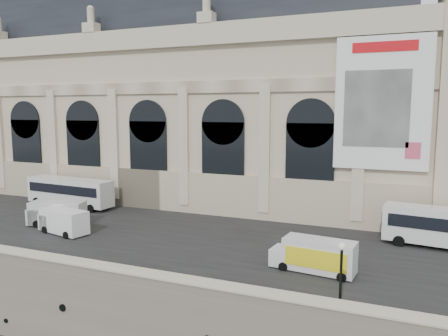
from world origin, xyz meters
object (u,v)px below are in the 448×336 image
(bus_left, at_px, (70,191))
(van_c, at_px, (55,213))
(box_truck, at_px, (314,256))
(lamp_right, at_px, (341,278))
(van_b, at_px, (62,221))

(bus_left, relative_size, van_c, 2.02)
(van_c, height_order, box_truck, van_c)
(bus_left, bearing_deg, lamp_right, -25.18)
(van_c, bearing_deg, lamp_right, -16.33)
(van_b, xyz_separation_m, lamp_right, (28.34, -7.12, 0.95))
(bus_left, xyz_separation_m, box_truck, (33.32, -10.73, -0.76))
(bus_left, distance_m, lamp_right, 39.87)
(van_b, relative_size, box_truck, 0.89)
(van_c, xyz_separation_m, lamp_right, (31.21, -9.15, 0.88))
(bus_left, bearing_deg, van_b, -51.80)
(bus_left, height_order, lamp_right, lamp_right)
(van_c, bearing_deg, bus_left, 121.95)
(van_b, distance_m, lamp_right, 29.24)
(van_b, distance_m, van_c, 3.51)
(van_c, distance_m, box_truck, 28.59)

